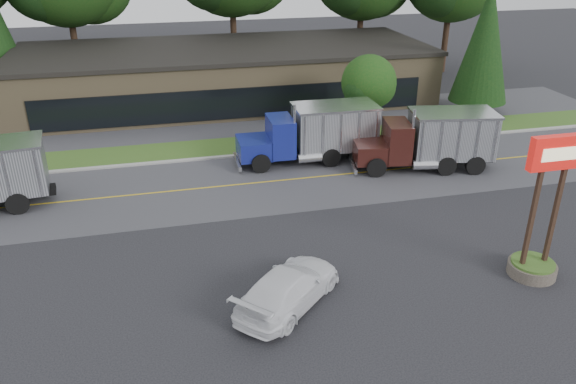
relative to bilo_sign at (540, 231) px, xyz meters
The scene contains 13 objects.
ground 10.98m from the bilo_sign, 166.61° to the left, with size 140.00×140.00×0.00m, color #333339.
road 15.70m from the bilo_sign, 132.40° to the left, with size 60.00×8.00×0.02m, color #515156.
center_line 15.70m from the bilo_sign, 132.40° to the left, with size 60.00×0.12×0.01m, color gold.
curb 19.00m from the bilo_sign, 123.77° to the left, with size 60.00×0.30×0.12m, color #9E9E99.
grass_verge 20.51m from the bilo_sign, 120.96° to the left, with size 60.00×3.40×0.03m, color #35551D.
far_parking 24.91m from the bilo_sign, 115.02° to the left, with size 60.00×7.00×0.02m, color #515156.
strip_mall 29.74m from the bilo_sign, 106.61° to the left, with size 32.00×12.00×4.00m, color #877353.
bilo_sign is the anchor object (origin of this frame).
evergreen_right 22.83m from the bilo_sign, 65.14° to the left, with size 4.23×4.23×9.60m.
tree_verge 17.61m from the bilo_sign, 91.44° to the left, with size 3.83×3.60×5.46m.
dump_truck_blue 14.89m from the bilo_sign, 109.92° to the left, with size 8.47×2.77×3.36m.
dump_truck_maroon 11.36m from the bilo_sign, 84.40° to the left, with size 8.27×3.94×3.36m.
rally_car 10.14m from the bilo_sign, behind, with size 2.08×5.12×1.49m, color white.
Camera 1 is at (-3.63, -18.86, 12.73)m, focal length 35.00 mm.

